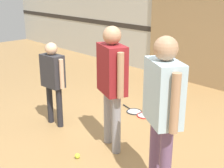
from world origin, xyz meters
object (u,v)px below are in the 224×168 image
object	(u,v)px
person_student_left	(53,75)
person_student_right	(163,101)
racket_spare_on_floor	(133,111)
tennis_ball_near_instructor	(77,156)
person_instructor	(112,76)
tennis_ball_by_spare_racket	(153,111)
racket_second_spare	(146,115)

from	to	relation	value
person_student_left	person_student_right	world-z (taller)	person_student_right
racket_spare_on_floor	tennis_ball_near_instructor	bearing A→B (deg)	122.33
person_student_right	person_student_left	bearing A→B (deg)	27.53
person_instructor	racket_spare_on_floor	world-z (taller)	person_instructor
tennis_ball_by_spare_racket	person_instructor	bearing A→B (deg)	-74.82
person_student_right	racket_second_spare	xyz separation A→B (m)	(-1.35, 1.35, -1.00)
person_instructor	tennis_ball_by_spare_racket	xyz separation A→B (m)	(-0.34, 1.26, -0.96)
person_student_left	racket_second_spare	distance (m)	1.65
tennis_ball_near_instructor	tennis_ball_by_spare_racket	xyz separation A→B (m)	(-0.26, 1.77, 0.00)
person_student_right	racket_spare_on_floor	distance (m)	2.32
person_instructor	tennis_ball_near_instructor	distance (m)	1.09
tennis_ball_near_instructor	racket_spare_on_floor	bearing A→B (deg)	108.22
person_student_left	person_student_right	bearing A→B (deg)	-7.34
racket_spare_on_floor	racket_second_spare	world-z (taller)	same
racket_second_spare	tennis_ball_near_instructor	world-z (taller)	tennis_ball_near_instructor
person_student_right	person_instructor	bearing A→B (deg)	15.51
racket_second_spare	tennis_ball_near_instructor	bearing A→B (deg)	-129.84
person_student_right	racket_second_spare	bearing A→B (deg)	-14.69
person_student_right	tennis_ball_by_spare_racket	size ratio (longest dim) A/B	24.81
person_student_left	tennis_ball_near_instructor	bearing A→B (deg)	-23.59
racket_second_spare	tennis_ball_by_spare_racket	size ratio (longest dim) A/B	6.69
racket_spare_on_floor	racket_second_spare	distance (m)	0.26
person_student_right	racket_spare_on_floor	world-z (taller)	person_student_right
person_student_left	racket_spare_on_floor	bearing A→B (deg)	63.59
tennis_ball_by_spare_racket	tennis_ball_near_instructor	bearing A→B (deg)	-81.79
racket_second_spare	person_student_right	bearing A→B (deg)	-94.32
racket_spare_on_floor	tennis_ball_by_spare_racket	distance (m)	0.33
person_student_left	racket_second_spare	xyz separation A→B (m)	(0.76, 1.25, -0.78)
racket_spare_on_floor	tennis_ball_by_spare_racket	bearing A→B (deg)	-130.52
racket_spare_on_floor	tennis_ball_by_spare_racket	size ratio (longest dim) A/B	7.64
racket_spare_on_floor	tennis_ball_near_instructor	distance (m)	1.67
person_instructor	racket_spare_on_floor	size ratio (longest dim) A/B	3.18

